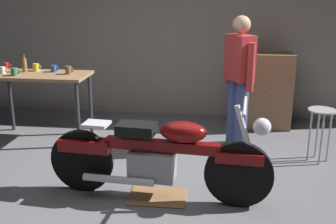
# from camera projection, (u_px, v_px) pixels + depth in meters

# --- Properties ---
(ground_plane) EXTENTS (12.00, 12.00, 0.00)m
(ground_plane) POSITION_uv_depth(u_px,v_px,m) (160.00, 194.00, 4.03)
(ground_plane) COLOR slate
(back_wall) EXTENTS (8.00, 0.12, 3.10)m
(back_wall) POSITION_uv_depth(u_px,v_px,m) (185.00, 18.00, 6.24)
(back_wall) COLOR gray
(back_wall) RESTS_ON ground_plane
(workbench) EXTENTS (1.30, 0.64, 0.90)m
(workbench) POSITION_uv_depth(u_px,v_px,m) (40.00, 82.00, 5.35)
(workbench) COLOR #99724C
(workbench) RESTS_ON ground_plane
(motorcycle) EXTENTS (2.19, 0.60, 1.00)m
(motorcycle) POSITION_uv_depth(u_px,v_px,m) (159.00, 155.00, 3.83)
(motorcycle) COLOR black
(motorcycle) RESTS_ON ground_plane
(person_standing) EXTENTS (0.38, 0.50, 1.67)m
(person_standing) POSITION_uv_depth(u_px,v_px,m) (239.00, 76.00, 5.02)
(person_standing) COLOR #404F86
(person_standing) RESTS_ON ground_plane
(shop_stool) EXTENTS (0.32, 0.32, 0.64)m
(shop_stool) POSITION_uv_depth(u_px,v_px,m) (321.00, 121.00, 4.68)
(shop_stool) COLOR #B2B2B7
(shop_stool) RESTS_ON ground_plane
(wooden_dresser) EXTENTS (0.80, 0.47, 1.10)m
(wooden_dresser) POSITION_uv_depth(u_px,v_px,m) (263.00, 90.00, 5.91)
(wooden_dresser) COLOR #99724C
(wooden_dresser) RESTS_ON ground_plane
(drip_tray) EXTENTS (0.56, 0.40, 0.01)m
(drip_tray) POSITION_uv_depth(u_px,v_px,m) (158.00, 197.00, 3.97)
(drip_tray) COLOR olive
(drip_tray) RESTS_ON ground_plane
(mug_red_diner) EXTENTS (0.11, 0.07, 0.10)m
(mug_red_diner) POSITION_uv_depth(u_px,v_px,m) (7.00, 66.00, 5.59)
(mug_red_diner) COLOR red
(mug_red_diner) RESTS_ON workbench
(mug_white_ceramic) EXTENTS (0.11, 0.08, 0.09)m
(mug_white_ceramic) POSITION_uv_depth(u_px,v_px,m) (3.00, 70.00, 5.33)
(mug_white_ceramic) COLOR white
(mug_white_ceramic) RESTS_ON workbench
(mug_blue_enamel) EXTENTS (0.11, 0.08, 0.09)m
(mug_blue_enamel) POSITION_uv_depth(u_px,v_px,m) (54.00, 69.00, 5.42)
(mug_blue_enamel) COLOR #2D51AD
(mug_blue_enamel) RESTS_ON workbench
(mug_green_speckled) EXTENTS (0.12, 0.09, 0.10)m
(mug_green_speckled) POSITION_uv_depth(u_px,v_px,m) (15.00, 72.00, 5.19)
(mug_green_speckled) COLOR #3D7F4C
(mug_green_speckled) RESTS_ON workbench
(mug_yellow_tall) EXTENTS (0.12, 0.08, 0.10)m
(mug_yellow_tall) POSITION_uv_depth(u_px,v_px,m) (36.00, 67.00, 5.49)
(mug_yellow_tall) COLOR yellow
(mug_yellow_tall) RESTS_ON workbench
(mug_brown_stoneware) EXTENTS (0.12, 0.08, 0.11)m
(mug_brown_stoneware) POSITION_uv_depth(u_px,v_px,m) (69.00, 70.00, 5.28)
(mug_brown_stoneware) COLOR brown
(mug_brown_stoneware) RESTS_ON workbench
(bottle) EXTENTS (0.06, 0.06, 0.24)m
(bottle) POSITION_uv_depth(u_px,v_px,m) (24.00, 65.00, 5.42)
(bottle) COLOR olive
(bottle) RESTS_ON workbench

